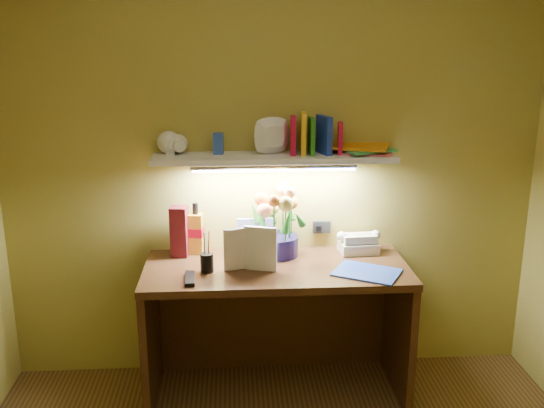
# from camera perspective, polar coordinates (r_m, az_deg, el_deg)

# --- Properties ---
(desk) EXTENTS (1.40, 0.60, 0.75)m
(desk) POSITION_cam_1_polar(r_m,az_deg,el_deg) (3.38, 0.42, -11.79)
(desk) COLOR #3B2210
(desk) RESTS_ON ground
(flower_bouquet) EXTENTS (0.27, 0.27, 0.39)m
(flower_bouquet) POSITION_cam_1_polar(r_m,az_deg,el_deg) (3.32, 0.57, -1.64)
(flower_bouquet) COLOR #140F39
(flower_bouquet) RESTS_ON desk
(telephone) EXTENTS (0.22, 0.17, 0.12)m
(telephone) POSITION_cam_1_polar(r_m,az_deg,el_deg) (3.44, 8.13, -3.52)
(telephone) COLOR #F0ECCC
(telephone) RESTS_ON desk
(desk_clock) EXTENTS (0.10, 0.07, 0.09)m
(desk_clock) POSITION_cam_1_polar(r_m,az_deg,el_deg) (3.51, 8.49, -3.46)
(desk_clock) COLOR silver
(desk_clock) RESTS_ON desk
(whisky_bottle) EXTENTS (0.09, 0.09, 0.29)m
(whisky_bottle) POSITION_cam_1_polar(r_m,az_deg,el_deg) (3.40, -7.17, -2.27)
(whisky_bottle) COLOR #BC821C
(whisky_bottle) RESTS_ON desk
(whisky_box) EXTENTS (0.10, 0.10, 0.28)m
(whisky_box) POSITION_cam_1_polar(r_m,az_deg,el_deg) (3.37, -8.71, -2.56)
(whisky_box) COLOR #531118
(whisky_box) RESTS_ON desk
(pen_cup) EXTENTS (0.07, 0.07, 0.17)m
(pen_cup) POSITION_cam_1_polar(r_m,az_deg,el_deg) (3.14, -6.16, -4.92)
(pen_cup) COLOR black
(pen_cup) RESTS_ON desk
(art_card) EXTENTS (0.21, 0.05, 0.21)m
(art_card) POSITION_cam_1_polar(r_m,az_deg,el_deg) (3.36, -1.53, -3.10)
(art_card) COLOR white
(art_card) RESTS_ON desk
(tv_remote) EXTENTS (0.06, 0.18, 0.02)m
(tv_remote) POSITION_cam_1_polar(r_m,az_deg,el_deg) (3.07, -7.73, -6.96)
(tv_remote) COLOR black
(tv_remote) RESTS_ON desk
(blue_folder) EXTENTS (0.39, 0.36, 0.01)m
(blue_folder) POSITION_cam_1_polar(r_m,az_deg,el_deg) (3.17, 8.92, -6.38)
(blue_folder) COLOR blue
(blue_folder) RESTS_ON desk
(desk_book_a) EXTENTS (0.17, 0.05, 0.23)m
(desk_book_a) POSITION_cam_1_polar(r_m,az_deg,el_deg) (3.13, -4.57, -4.39)
(desk_book_a) COLOR silver
(desk_book_a) RESTS_ON desk
(desk_book_b) EXTENTS (0.17, 0.07, 0.24)m
(desk_book_b) POSITION_cam_1_polar(r_m,az_deg,el_deg) (3.15, -2.64, -4.10)
(desk_book_b) COLOR white
(desk_book_b) RESTS_ON desk
(wall_shelf) EXTENTS (1.32, 0.36, 0.25)m
(wall_shelf) POSITION_cam_1_polar(r_m,az_deg,el_deg) (3.24, 0.52, 5.05)
(wall_shelf) COLOR white
(wall_shelf) RESTS_ON ground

